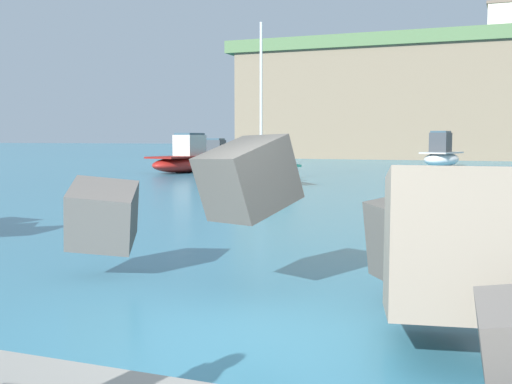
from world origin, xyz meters
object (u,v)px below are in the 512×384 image
(boat_mid_left, at_px, (209,157))
(mooring_buoy_outer, at_px, (74,200))
(boat_near_left, at_px, (441,156))
(boat_far_left, at_px, (264,171))
(boat_near_centre, at_px, (186,160))
(mooring_buoy_middle, at_px, (490,194))

(boat_mid_left, height_order, mooring_buoy_outer, boat_mid_left)
(boat_near_left, distance_m, mooring_buoy_outer, 31.58)
(boat_far_left, bearing_deg, boat_mid_left, 123.44)
(boat_near_centre, bearing_deg, mooring_buoy_middle, -34.04)
(boat_near_left, height_order, boat_mid_left, boat_near_left)
(boat_near_centre, relative_size, boat_far_left, 0.83)
(boat_far_left, relative_size, mooring_buoy_middle, 15.91)
(boat_far_left, xyz_separation_m, mooring_buoy_middle, (9.45, -4.68, -0.30))
(boat_near_centre, height_order, mooring_buoy_middle, boat_near_centre)
(boat_near_centre, height_order, boat_far_left, boat_far_left)
(boat_near_left, distance_m, boat_far_left, 20.24)
(boat_near_centre, bearing_deg, boat_far_left, -42.20)
(boat_mid_left, relative_size, mooring_buoy_middle, 11.38)
(boat_near_centre, bearing_deg, boat_near_left, 44.69)
(boat_far_left, height_order, mooring_buoy_middle, boat_far_left)
(mooring_buoy_middle, bearing_deg, boat_far_left, 153.67)
(mooring_buoy_middle, bearing_deg, boat_near_centre, 145.96)
(boat_mid_left, distance_m, boat_far_left, 18.30)
(mooring_buoy_middle, relative_size, mooring_buoy_outer, 1.00)
(boat_near_centre, distance_m, mooring_buoy_middle, 20.32)
(boat_near_left, relative_size, boat_near_centre, 0.81)
(mooring_buoy_outer, bearing_deg, boat_near_left, 77.41)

